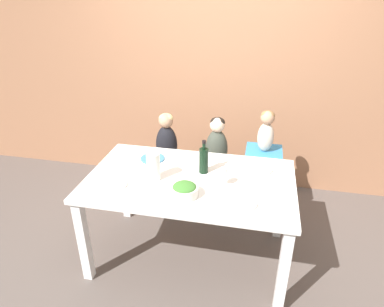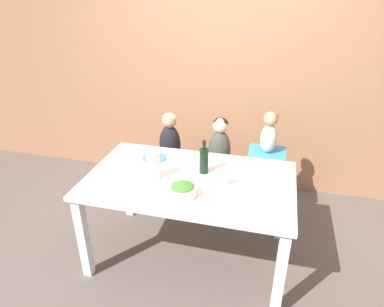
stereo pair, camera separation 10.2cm
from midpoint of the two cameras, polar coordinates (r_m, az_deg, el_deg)
ground_plane at (r=3.11m, az=-1.26°, el=-16.37°), size 14.00×14.00×0.00m
wall_back at (r=3.67m, az=3.46°, el=14.55°), size 10.00×0.06×2.70m
dining_table at (r=2.70m, az=-1.40°, el=-5.98°), size 1.59×0.95×0.76m
chair_far_left at (r=3.53m, az=-4.92°, el=-2.60°), size 0.40×0.41×0.47m
chair_far_center at (r=3.44m, az=3.11°, el=-3.45°), size 0.40×0.41×0.47m
chair_right_highchair at (r=3.33m, az=10.83°, el=-1.93°), size 0.34×0.35×0.70m
person_child_left at (r=3.38m, az=-5.13°, el=2.37°), size 0.21×0.19×0.53m
person_child_center at (r=3.28m, az=3.25°, el=1.63°), size 0.21×0.19×0.53m
person_baby_right at (r=3.18m, az=11.39°, el=3.94°), size 0.15×0.13×0.39m
wine_bottle at (r=2.67m, az=0.88°, el=-1.06°), size 0.07×0.07×0.28m
paper_towel_roll at (r=2.60m, az=-7.55°, el=-2.15°), size 0.10×0.10×0.22m
wine_glass_near at (r=2.50m, az=3.97°, el=-3.24°), size 0.07×0.07×0.16m
salad_bowl_large at (r=2.42m, az=-2.47°, el=-6.09°), size 0.20×0.20×0.10m
dinner_plate_front_left at (r=2.63m, az=-14.13°, el=-5.13°), size 0.21×0.21×0.01m
dinner_plate_back_left at (r=2.95m, az=-7.57°, el=-0.82°), size 0.21×0.21×0.01m
dinner_plate_back_right at (r=2.80m, az=10.14°, el=-2.60°), size 0.21×0.21×0.01m
dinner_plate_front_right at (r=2.37m, az=7.13°, el=-8.23°), size 0.21×0.21×0.01m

